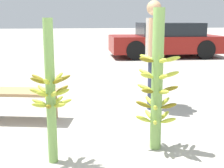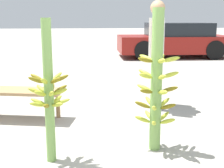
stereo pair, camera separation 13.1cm
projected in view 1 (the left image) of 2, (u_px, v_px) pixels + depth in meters
name	position (u px, v px, depth m)	size (l,w,h in m)	color
ground_plane	(103.00, 162.00, 3.08)	(80.00, 80.00, 0.00)	#9E998E
banana_stalk_left	(51.00, 93.00, 2.95)	(0.40, 0.40, 1.40)	#7AA851
banana_stalk_center	(157.00, 83.00, 3.27)	(0.47, 0.46, 1.50)	#7AA851
vendor_person	(153.00, 46.00, 4.77)	(0.33, 0.66, 1.65)	#2D334C
market_bench	(19.00, 95.00, 4.25)	(1.18, 0.66, 0.43)	#99754C
parked_car	(166.00, 40.00, 11.32)	(3.99, 2.00, 1.22)	maroon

